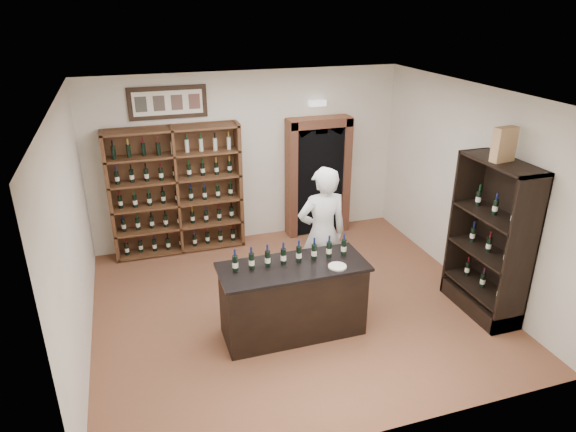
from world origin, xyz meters
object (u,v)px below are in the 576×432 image
object	(u,v)px
counter_bottle_0	(235,263)
side_cabinet	(488,262)
tasting_counter	(293,300)
shopkeeper	(322,234)
wine_shelf	(176,190)
wine_crate	(504,144)

from	to	relation	value
counter_bottle_0	side_cabinet	bearing A→B (deg)	-6.29
tasting_counter	shopkeeper	size ratio (longest dim) A/B	0.94
wine_shelf	wine_crate	xyz separation A→B (m)	(3.76, -3.24, 1.32)
wine_shelf	counter_bottle_0	xyz separation A→B (m)	(0.38, -2.85, 0.01)
shopkeeper	wine_crate	size ratio (longest dim) A/B	4.58
shopkeeper	wine_crate	distance (m)	2.65
tasting_counter	shopkeeper	world-z (taller)	shopkeeper
wine_shelf	side_cabinet	xyz separation A→B (m)	(3.82, -3.23, -0.35)
tasting_counter	side_cabinet	world-z (taller)	side_cabinet
tasting_counter	counter_bottle_0	size ratio (longest dim) A/B	6.27
side_cabinet	wine_crate	xyz separation A→B (m)	(-0.07, -0.00, 1.66)
wine_shelf	wine_crate	bearing A→B (deg)	-40.75
counter_bottle_0	wine_crate	xyz separation A→B (m)	(3.38, -0.38, 1.31)
counter_bottle_0	shopkeeper	xyz separation A→B (m)	(1.41, 0.67, -0.11)
tasting_counter	side_cabinet	size ratio (longest dim) A/B	0.85
tasting_counter	shopkeeper	distance (m)	1.14
shopkeeper	wine_crate	world-z (taller)	wine_crate
tasting_counter	wine_crate	distance (m)	3.29
wine_crate	side_cabinet	bearing A→B (deg)	-4.52
counter_bottle_0	wine_crate	bearing A→B (deg)	-6.48
counter_bottle_0	side_cabinet	size ratio (longest dim) A/B	0.14
wine_shelf	tasting_counter	distance (m)	3.19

